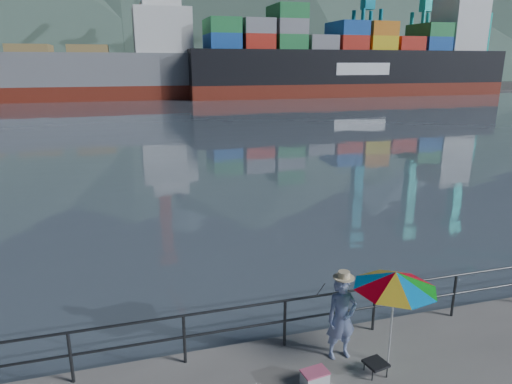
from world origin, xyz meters
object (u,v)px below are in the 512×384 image
cooler_bag (315,379)px  beach_umbrella (395,280)px  bulk_carrier (63,72)px  container_ship (359,61)px  fisherman (341,318)px

cooler_bag → beach_umbrella: bearing=0.2°
bulk_carrier → container_ship: size_ratio=0.95×
beach_umbrella → cooler_bag: (-1.61, -0.22, -1.59)m
fisherman → beach_umbrella: size_ratio=0.88×
fisherman → beach_umbrella: bearing=-27.8°
beach_umbrella → container_ship: size_ratio=0.03×
fisherman → container_ship: size_ratio=0.03×
beach_umbrella → container_ship: (36.93, 70.36, 4.12)m
container_ship → bulk_carrier: bearing=176.4°
fisherman → bulk_carrier: bearing=99.9°
fisherman → beach_umbrella: (0.81, -0.43, 0.89)m
container_ship → beach_umbrella: bearing=-117.7°
cooler_bag → container_ship: bearing=53.9°
beach_umbrella → bulk_carrier: (-13.14, 73.50, 2.35)m
cooler_bag → bulk_carrier: bulk_carrier is taller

